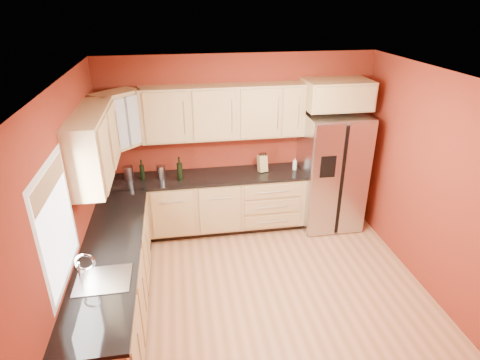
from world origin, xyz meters
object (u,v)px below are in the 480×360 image
object	(u,v)px
wine_bottle_a	(142,170)
soap_dispenser	(295,164)
knife_block	(262,163)
canister_left	(161,172)
refrigerator	(331,171)

from	to	relation	value
wine_bottle_a	soap_dispenser	xyz separation A→B (m)	(2.25, -0.01, -0.06)
wine_bottle_a	knife_block	xyz separation A→B (m)	(1.75, 0.02, -0.03)
canister_left	wine_bottle_a	xyz separation A→B (m)	(-0.27, 0.01, 0.05)
refrigerator	soap_dispenser	xyz separation A→B (m)	(-0.55, 0.08, 0.12)
knife_block	canister_left	bearing A→B (deg)	170.06
refrigerator	soap_dispenser	bearing A→B (deg)	171.52
canister_left	knife_block	world-z (taller)	knife_block
canister_left	knife_block	xyz separation A→B (m)	(1.49, 0.02, 0.03)
canister_left	soap_dispenser	xyz separation A→B (m)	(1.98, -0.01, -0.01)
canister_left	knife_block	size ratio (longest dim) A/B	0.78
wine_bottle_a	knife_block	size ratio (longest dim) A/B	1.21
soap_dispenser	knife_block	bearing A→B (deg)	176.67
refrigerator	soap_dispenser	distance (m)	0.57
soap_dispenser	canister_left	bearing A→B (deg)	179.84
knife_block	soap_dispenser	distance (m)	0.50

